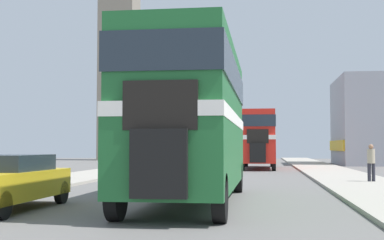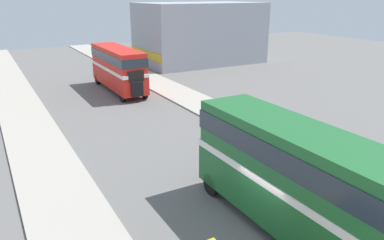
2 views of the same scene
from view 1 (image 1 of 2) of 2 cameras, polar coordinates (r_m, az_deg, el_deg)
name	(u,v)px [view 1 (image 1 of 2)]	position (r m, az deg, el deg)	size (l,w,h in m)	color
ground_plane	(171,202)	(15.70, -2.30, -8.73)	(120.00, 120.00, 0.00)	slate
double_decker_bus	(192,112)	(15.31, -0.01, 0.87)	(2.56, 9.72, 4.39)	#1E602D
bus_distant	(258,135)	(40.07, 7.10, -1.64)	(2.39, 9.68, 4.14)	red
car_parked_near	(8,181)	(14.42, -19.01, -6.17)	(1.70, 4.35, 1.40)	gold
pedestrian_walking	(371,160)	(24.31, 18.57, -4.10)	(0.32, 0.32, 1.60)	#282833
church_tower	(120,1)	(68.74, -7.73, 12.51)	(4.51, 4.51, 38.87)	gray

